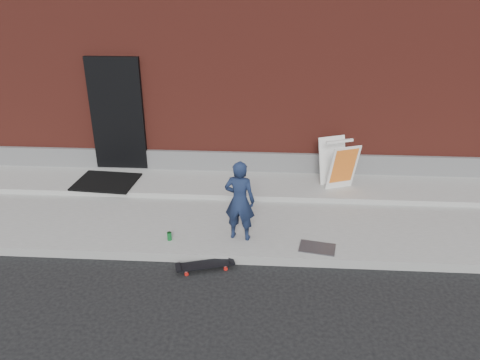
# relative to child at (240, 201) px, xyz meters

# --- Properties ---
(ground) EXTENTS (80.00, 80.00, 0.00)m
(ground) POSITION_rel_child_xyz_m (0.02, -0.53, -0.80)
(ground) COLOR black
(ground) RESTS_ON ground
(sidewalk) EXTENTS (20.00, 3.00, 0.15)m
(sidewalk) POSITION_rel_child_xyz_m (0.02, 0.97, -0.73)
(sidewalk) COLOR gray
(sidewalk) RESTS_ON ground
(apron) EXTENTS (20.00, 1.20, 0.10)m
(apron) POSITION_rel_child_xyz_m (0.02, 1.87, -0.60)
(apron) COLOR gray
(apron) RESTS_ON sidewalk
(building) EXTENTS (20.00, 8.10, 5.00)m
(building) POSITION_rel_child_xyz_m (0.02, 6.46, 1.70)
(building) COLOR maroon
(building) RESTS_ON ground
(child) EXTENTS (0.52, 0.39, 1.30)m
(child) POSITION_rel_child_xyz_m (0.00, 0.00, 0.00)
(child) COLOR #172341
(child) RESTS_ON sidewalk
(skateboard) EXTENTS (0.86, 0.44, 0.09)m
(skateboard) POSITION_rel_child_xyz_m (-0.46, -0.68, -0.72)
(skateboard) COLOR red
(skateboard) RESTS_ON ground
(pizza_sign) EXTENTS (0.75, 0.80, 0.91)m
(pizza_sign) POSITION_rel_child_xyz_m (1.73, 1.82, -0.09)
(pizza_sign) COLOR white
(pizza_sign) RESTS_ON apron
(soda_can) EXTENTS (0.08, 0.08, 0.13)m
(soda_can) POSITION_rel_child_xyz_m (-1.09, -0.14, -0.58)
(soda_can) COLOR #1B8B3A
(soda_can) RESTS_ON sidewalk
(doormat) EXTENTS (1.20, 1.00, 0.03)m
(doormat) POSITION_rel_child_xyz_m (-2.70, 1.68, -0.53)
(doormat) COLOR black
(doormat) RESTS_ON apron
(utility_plate) EXTENTS (0.59, 0.44, 0.02)m
(utility_plate) POSITION_rel_child_xyz_m (1.20, -0.24, -0.64)
(utility_plate) COLOR #4D4D51
(utility_plate) RESTS_ON sidewalk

